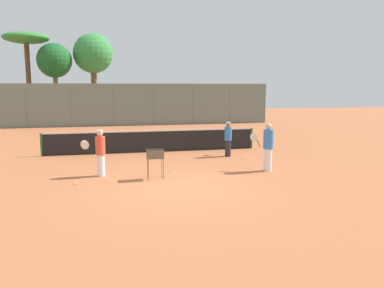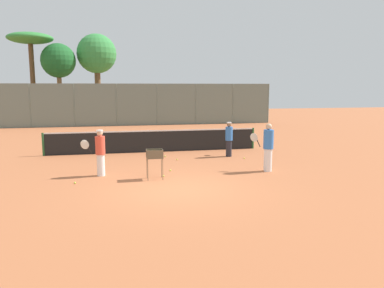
{
  "view_description": "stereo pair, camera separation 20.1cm",
  "coord_description": "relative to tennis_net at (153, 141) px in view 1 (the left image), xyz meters",
  "views": [
    {
      "loc": [
        -2.09,
        -11.14,
        3.17
      ],
      "look_at": [
        1.01,
        2.63,
        1.0
      ],
      "focal_mm": 35.0,
      "sensor_mm": 36.0,
      "label": 1
    },
    {
      "loc": [
        -1.89,
        -11.18,
        3.17
      ],
      "look_at": [
        1.01,
        2.63,
        1.0
      ],
      "focal_mm": 35.0,
      "sensor_mm": 36.0,
      "label": 2
    }
  ],
  "objects": [
    {
      "name": "ball_cart",
      "position": [
        -0.56,
        -5.47,
        0.24
      ],
      "size": [
        0.56,
        0.41,
        1.04
      ],
      "color": "brown",
      "rests_on": "ground_plane"
    },
    {
      "name": "tennis_ball_1",
      "position": [
        0.34,
        -1.46,
        -0.53
      ],
      "size": [
        0.07,
        0.07,
        0.07
      ],
      "primitive_type": "sphere",
      "color": "#D1E54C",
      "rests_on": "ground_plane"
    },
    {
      "name": "player_yellow_shirt",
      "position": [
        3.75,
        -5.11,
        0.37
      ],
      "size": [
        0.82,
        0.62,
        1.81
      ],
      "rotation": [
        0.0,
        0.0,
        2.55
      ],
      "color": "white",
      "rests_on": "ground_plane"
    },
    {
      "name": "tennis_ball_5",
      "position": [
        3.73,
        -2.61,
        -0.53
      ],
      "size": [
        0.07,
        0.07,
        0.07
      ],
      "primitive_type": "sphere",
      "color": "#D1E54C",
      "rests_on": "ground_plane"
    },
    {
      "name": "tennis_net",
      "position": [
        0.0,
        0.0,
        0.0
      ],
      "size": [
        10.35,
        0.1,
        1.07
      ],
      "color": "#26592D",
      "rests_on": "ground_plane"
    },
    {
      "name": "tree_2",
      "position": [
        -6.56,
        17.57,
        4.82
      ],
      "size": [
        3.03,
        3.03,
        6.98
      ],
      "color": "brown",
      "rests_on": "ground_plane"
    },
    {
      "name": "player_white_outfit",
      "position": [
        3.23,
        -1.9,
        0.26
      ],
      "size": [
        0.41,
        0.84,
        1.58
      ],
      "rotation": [
        0.0,
        0.0,
        1.23
      ],
      "color": "#26262D",
      "rests_on": "ground_plane"
    },
    {
      "name": "tree_1",
      "position": [
        -8.84,
        17.83,
        6.52
      ],
      "size": [
        3.9,
        3.9,
        7.86
      ],
      "color": "brown",
      "rests_on": "ground_plane"
    },
    {
      "name": "tennis_ball_4",
      "position": [
        -3.21,
        -5.58,
        -0.53
      ],
      "size": [
        0.07,
        0.07,
        0.07
      ],
      "primitive_type": "sphere",
      "color": "#D1E54C",
      "rests_on": "ground_plane"
    },
    {
      "name": "parked_car",
      "position": [
        -3.75,
        15.08,
        0.1
      ],
      "size": [
        4.2,
        1.7,
        1.6
      ],
      "color": "white",
      "rests_on": "ground_plane"
    },
    {
      "name": "ground_plane",
      "position": [
        0.0,
        -6.9,
        -0.56
      ],
      "size": [
        80.0,
        80.0,
        0.0
      ],
      "primitive_type": "plane",
      "color": "#B7663D"
    },
    {
      "name": "tennis_ball_2",
      "position": [
        0.14,
        -4.36,
        -0.53
      ],
      "size": [
        0.07,
        0.07,
        0.07
      ],
      "primitive_type": "sphere",
      "color": "#D1E54C",
      "rests_on": "ground_plane"
    },
    {
      "name": "tennis_ball_3",
      "position": [
        0.75,
        -2.31,
        -0.53
      ],
      "size": [
        0.07,
        0.07,
        0.07
      ],
      "primitive_type": "sphere",
      "color": "#D1E54C",
      "rests_on": "ground_plane"
    },
    {
      "name": "tree_0",
      "position": [
        -3.26,
        18.59,
        5.54
      ],
      "size": [
        3.62,
        3.62,
        8.02
      ],
      "color": "brown",
      "rests_on": "ground_plane"
    },
    {
      "name": "tennis_ball_0",
      "position": [
        -0.23,
        -5.21,
        -0.53
      ],
      "size": [
        0.07,
        0.07,
        0.07
      ],
      "primitive_type": "sphere",
      "color": "#D1E54C",
      "rests_on": "ground_plane"
    },
    {
      "name": "back_fence",
      "position": [
        0.0,
        12.99,
        1.15
      ],
      "size": [
        23.14,
        0.08,
        3.42
      ],
      "color": "slate",
      "rests_on": "ground_plane"
    },
    {
      "name": "player_red_cap",
      "position": [
        -2.41,
        -4.58,
        0.3
      ],
      "size": [
        0.89,
        0.34,
        1.66
      ],
      "rotation": [
        0.0,
        0.0,
        3.3
      ],
      "color": "white",
      "rests_on": "ground_plane"
    }
  ]
}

